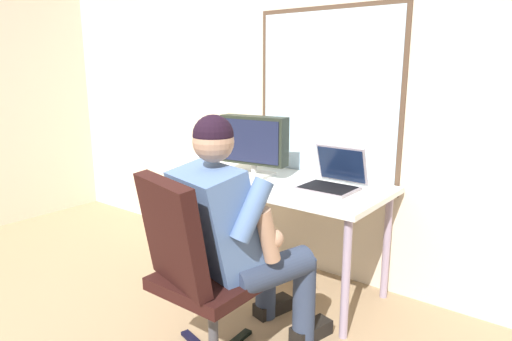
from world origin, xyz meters
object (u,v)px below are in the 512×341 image
object	(u,v)px
desk	(278,191)
office_chair	(193,264)
laptop	(334,177)
crt_monitor	(254,142)
wine_glass	(200,159)
person_seated	(238,232)

from	to	relation	value
desk	office_chair	size ratio (longest dim) A/B	1.44
office_chair	laptop	size ratio (longest dim) A/B	2.89
crt_monitor	wine_glass	distance (m)	0.39
office_chair	crt_monitor	size ratio (longest dim) A/B	2.04
desk	crt_monitor	xyz separation A→B (m)	(-0.21, 0.02, 0.30)
laptop	crt_monitor	bearing A→B (deg)	-174.25
crt_monitor	laptop	world-z (taller)	crt_monitor
desk	office_chair	bearing A→B (deg)	-78.31
desk	office_chair	world-z (taller)	office_chair
person_seated	crt_monitor	distance (m)	0.91
desk	laptop	xyz separation A→B (m)	(0.36, 0.07, 0.13)
laptop	wine_glass	world-z (taller)	laptop
office_chair	crt_monitor	world-z (taller)	crt_monitor
desk	laptop	size ratio (longest dim) A/B	4.16
person_seated	laptop	size ratio (longest dim) A/B	3.65
office_chair	wine_glass	world-z (taller)	office_chair
desk	person_seated	distance (m)	0.75
laptop	wine_glass	distance (m)	0.92
wine_glass	laptop	bearing A→B (deg)	15.41
person_seated	wine_glass	xyz separation A→B (m)	(-0.78, 0.53, 0.19)
crt_monitor	laptop	xyz separation A→B (m)	(0.57, 0.06, -0.17)
crt_monitor	wine_glass	bearing A→B (deg)	-149.25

